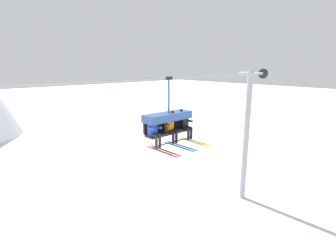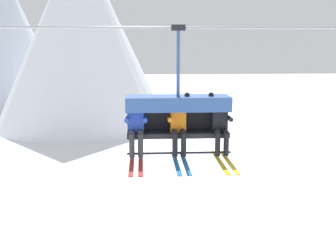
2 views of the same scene
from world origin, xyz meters
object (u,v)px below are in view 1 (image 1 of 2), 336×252
at_px(chairlift_chair, 168,120).
at_px(skier_orange, 171,127).
at_px(skier_black, 186,124).
at_px(skier_blue, 154,132).
at_px(lift_tower_far, 247,134).

bearing_deg(chairlift_chair, skier_orange, -89.11).
distance_m(skier_orange, skier_black, 0.87).
bearing_deg(skier_orange, chairlift_chair, 90.89).
bearing_deg(skier_blue, lift_tower_far, 6.45).
xyz_separation_m(skier_blue, skier_black, (1.75, 0.01, 0.02)).
xyz_separation_m(chairlift_chair, skier_orange, (0.00, -0.21, -0.28)).
bearing_deg(skier_black, lift_tower_far, 8.11).
height_order(chairlift_chair, skier_orange, chairlift_chair).
bearing_deg(skier_blue, chairlift_chair, 14.16).
bearing_deg(chairlift_chair, skier_black, -13.79).
distance_m(skier_blue, skier_orange, 0.88).
bearing_deg(skier_black, chairlift_chair, 166.21).
distance_m(lift_tower_far, skier_orange, 7.62).
height_order(skier_blue, skier_black, skier_black).
bearing_deg(lift_tower_far, skier_black, -171.89).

